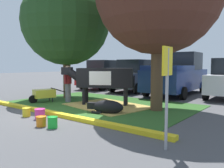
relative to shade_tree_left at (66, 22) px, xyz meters
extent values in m
plane|color=#4C4C4F|center=(2.44, -2.70, -3.83)|extent=(80.00, 80.00, 0.00)
cube|color=#2D5B23|center=(2.54, -0.35, -3.82)|extent=(7.76, 4.93, 0.02)
cube|color=yellow|center=(2.54, -2.96, -3.77)|extent=(8.96, 0.24, 0.12)
cube|color=tan|center=(3.11, -0.58, -3.81)|extent=(3.60, 2.96, 0.04)
cylinder|color=brown|center=(0.00, 0.00, -2.67)|extent=(0.38, 0.38, 2.32)
sphere|color=#23471E|center=(0.00, 0.00, 0.01)|extent=(4.34, 4.34, 4.34)
cylinder|color=#4C3823|center=(5.07, -0.12, -2.46)|extent=(0.44, 0.44, 2.74)
cube|color=black|center=(2.83, -0.38, -2.68)|extent=(2.34, 1.75, 0.80)
cube|color=white|center=(2.70, -0.45, -2.68)|extent=(1.14, 1.07, 0.56)
cylinder|color=black|center=(1.67, -1.04, -2.58)|extent=(0.71, 0.59, 0.58)
cube|color=black|center=(1.39, -1.19, -2.40)|extent=(0.51, 0.44, 0.32)
cube|color=white|center=(1.22, -1.29, -2.44)|extent=(0.20, 0.23, 0.20)
cylinder|color=black|center=(2.20, -1.02, -3.45)|extent=(0.14, 0.14, 0.75)
cylinder|color=black|center=(1.96, -0.59, -3.45)|extent=(0.14, 0.14, 0.75)
cylinder|color=black|center=(3.70, -0.16, -3.45)|extent=(0.14, 0.14, 0.75)
cylinder|color=black|center=(3.45, 0.26, -3.45)|extent=(0.14, 0.14, 0.75)
cylinder|color=black|center=(3.87, 0.22, -2.93)|extent=(0.06, 0.06, 0.70)
ellipsoid|color=black|center=(4.01, -1.67, -3.59)|extent=(1.20, 0.83, 0.48)
cube|color=black|center=(3.45, -1.87, -3.57)|extent=(0.33, 0.28, 0.22)
cube|color=silver|center=(3.33, -1.92, -3.57)|extent=(0.09, 0.11, 0.16)
cylinder|color=black|center=(3.74, -1.96, -3.77)|extent=(0.36, 0.22, 0.10)
cylinder|color=slate|center=(1.01, -0.83, -3.41)|extent=(0.26, 0.26, 0.84)
cylinder|color=maroon|center=(1.01, -0.83, -2.70)|extent=(0.34, 0.34, 0.58)
sphere|color=tan|center=(1.01, -0.83, -2.29)|extent=(0.23, 0.23, 0.23)
cylinder|color=maroon|center=(0.94, -0.62, -2.67)|extent=(0.09, 0.09, 0.55)
cylinder|color=maroon|center=(1.09, -1.04, -2.67)|extent=(0.09, 0.09, 0.55)
cube|color=gold|center=(0.18, -1.51, -3.43)|extent=(0.85, 1.04, 0.36)
cylinder|color=black|center=(0.02, -1.98, -3.65)|extent=(0.21, 0.37, 0.36)
cylinder|color=black|center=(0.48, -1.29, -3.71)|extent=(0.04, 0.04, 0.24)
cylinder|color=black|center=(0.06, -1.16, -3.71)|extent=(0.04, 0.04, 0.24)
cylinder|color=black|center=(0.59, -0.96, -3.31)|extent=(0.20, 0.52, 0.23)
cylinder|color=black|center=(0.17, -0.82, -3.31)|extent=(0.20, 0.52, 0.23)
cylinder|color=#99999E|center=(7.04, -3.57, -2.82)|extent=(0.06, 0.06, 2.02)
cube|color=yellow|center=(7.04, -3.57, -2.06)|extent=(0.06, 0.44, 0.56)
cylinder|color=yellow|center=(2.16, -3.63, -3.69)|extent=(0.25, 0.25, 0.28)
torus|color=yellow|center=(2.16, -3.63, -3.55)|extent=(0.28, 0.28, 0.02)
cylinder|color=#EA3893|center=(2.80, -3.55, -3.67)|extent=(0.31, 0.31, 0.31)
torus|color=#EA3893|center=(2.80, -3.55, -3.52)|extent=(0.34, 0.34, 0.02)
cylinder|color=orange|center=(3.57, -4.05, -3.70)|extent=(0.27, 0.27, 0.27)
torus|color=orange|center=(3.57, -4.05, -3.56)|extent=(0.29, 0.29, 0.02)
cylinder|color=green|center=(3.95, -3.96, -3.68)|extent=(0.26, 0.26, 0.30)
torus|color=green|center=(3.95, -3.96, -3.53)|extent=(0.28, 0.28, 0.02)
cube|color=red|center=(-1.66, 5.02, -3.06)|extent=(1.94, 4.46, 0.90)
cube|color=black|center=(-1.66, 5.02, -2.21)|extent=(1.65, 2.25, 0.80)
cylinder|color=black|center=(-2.60, 6.42, -3.51)|extent=(0.24, 0.65, 0.64)
cylinder|color=black|center=(-0.80, 6.48, -3.51)|extent=(0.24, 0.65, 0.64)
cylinder|color=black|center=(-2.51, 3.56, -3.51)|extent=(0.24, 0.65, 0.64)
cylinder|color=black|center=(-0.71, 3.62, -3.51)|extent=(0.24, 0.65, 0.64)
cube|color=#4C5156|center=(1.03, 4.95, -3.06)|extent=(1.94, 4.46, 0.90)
cube|color=black|center=(1.03, 4.95, -2.21)|extent=(1.65, 2.25, 0.80)
cylinder|color=black|center=(0.09, 6.35, -3.51)|extent=(0.24, 0.65, 0.64)
cylinder|color=black|center=(1.89, 6.41, -3.51)|extent=(0.24, 0.65, 0.64)
cylinder|color=black|center=(0.18, 3.49, -3.51)|extent=(0.24, 0.65, 0.64)
cylinder|color=black|center=(1.98, 3.55, -3.51)|extent=(0.24, 0.65, 0.64)
cube|color=navy|center=(3.83, 4.78, -2.96)|extent=(2.17, 5.46, 1.10)
cube|color=black|center=(3.80, 5.73, -1.91)|extent=(1.90, 1.86, 1.00)
cube|color=navy|center=(3.87, 3.57, -2.29)|extent=(1.99, 2.76, 0.24)
cylinder|color=black|center=(2.77, 6.51, -3.51)|extent=(0.24, 0.65, 0.64)
cylinder|color=black|center=(4.77, 6.57, -3.51)|extent=(0.24, 0.65, 0.64)
cylinder|color=black|center=(2.88, 3.00, -3.51)|extent=(0.24, 0.65, 0.64)
cylinder|color=black|center=(4.88, 3.06, -3.51)|extent=(0.24, 0.65, 0.64)
cylinder|color=black|center=(5.66, 6.57, -3.51)|extent=(0.24, 0.65, 0.64)
cylinder|color=black|center=(5.75, 3.72, -3.51)|extent=(0.24, 0.65, 0.64)
camera|label=1|loc=(8.93, -7.76, -2.14)|focal=36.85mm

